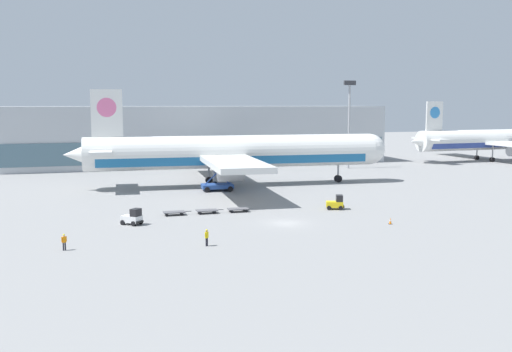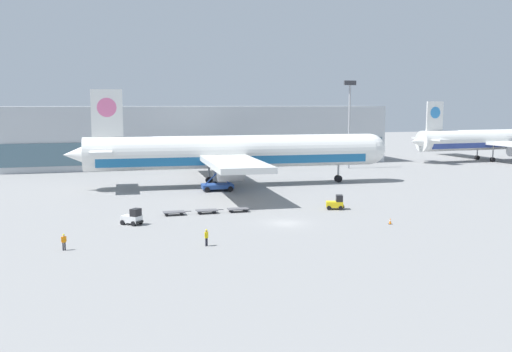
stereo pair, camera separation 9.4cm
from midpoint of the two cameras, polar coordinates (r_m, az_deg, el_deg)
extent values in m
plane|color=gray|center=(70.22, 3.00, -4.74)|extent=(400.00, 400.00, 0.00)
cube|color=#B2B7BC|center=(139.32, -5.58, 4.08)|extent=(90.00, 18.00, 14.00)
cube|color=slate|center=(130.63, -4.79, 2.50)|extent=(88.20, 0.20, 4.90)
cylinder|color=#9EA0A5|center=(130.84, 9.26, 4.86)|extent=(0.50, 0.50, 18.74)
cube|color=#333338|center=(130.82, 9.35, 9.18)|extent=(2.80, 0.50, 1.00)
cylinder|color=white|center=(101.71, -2.20, 2.45)|extent=(52.25, 8.91, 5.80)
cube|color=#1E669E|center=(101.83, -2.19, 1.72)|extent=(48.09, 8.54, 1.45)
sphere|color=white|center=(109.68, 11.27, 2.66)|extent=(5.68, 5.68, 5.68)
cone|color=white|center=(100.06, -16.98, 2.06)|extent=(6.70, 5.88, 5.51)
cube|color=white|center=(99.53, -14.72, 6.10)|extent=(5.22, 0.75, 8.00)
cylinder|color=pink|center=(99.52, -14.74, 6.65)|extent=(3.23, 0.74, 3.20)
cube|color=white|center=(99.86, -15.20, 2.45)|extent=(4.37, 13.19, 0.50)
cube|color=white|center=(101.31, -3.64, 2.01)|extent=(10.86, 48.39, 0.90)
cylinder|color=#9EA0A5|center=(91.63, -2.58, 0.34)|extent=(4.36, 3.05, 2.80)
cylinder|color=#9EA0A5|center=(111.39, -4.50, 1.54)|extent=(4.36, 3.05, 2.80)
cylinder|color=#9EA0A5|center=(107.57, 8.20, 0.80)|extent=(0.36, 0.36, 4.00)
cylinder|color=black|center=(107.81, 8.18, -0.26)|extent=(1.35, 0.98, 1.30)
cylinder|color=#9EA0A5|center=(98.21, -4.21, 0.24)|extent=(0.36, 0.36, 4.00)
cylinder|color=black|center=(98.47, -4.20, -0.91)|extent=(1.35, 0.98, 1.30)
cylinder|color=#9EA0A5|center=(104.49, -4.76, 0.66)|extent=(0.36, 0.36, 4.00)
cylinder|color=black|center=(104.74, -4.75, -0.43)|extent=(1.35, 0.98, 1.30)
cylinder|color=white|center=(160.12, 22.94, 3.39)|extent=(46.55, 7.14, 5.17)
cube|color=#2D428E|center=(160.19, 22.92, 2.97)|extent=(42.84, 6.88, 1.29)
cone|color=white|center=(145.65, 16.12, 3.35)|extent=(5.89, 5.15, 4.91)
cube|color=white|center=(147.56, 17.39, 5.74)|extent=(4.65, 0.59, 7.13)
cylinder|color=#3384CC|center=(147.55, 17.40, 6.08)|extent=(2.87, 0.61, 2.85)
cube|color=white|center=(147.24, 17.02, 3.56)|extent=(3.70, 11.72, 0.45)
cube|color=white|center=(158.62, 22.30, 3.15)|extent=(8.95, 43.07, 0.80)
cylinder|color=#9EA0A5|center=(165.56, 20.22, 2.84)|extent=(3.85, 2.65, 2.50)
cylinder|color=#9EA0A5|center=(155.74, 22.56, 2.18)|extent=(0.32, 0.32, 3.57)
cylinder|color=black|center=(155.89, 22.53, 1.53)|extent=(1.19, 0.85, 1.16)
cylinder|color=#9EA0A5|center=(160.03, 21.21, 2.36)|extent=(0.32, 0.32, 3.57)
cylinder|color=black|center=(160.18, 21.18, 1.73)|extent=(1.19, 0.85, 1.16)
cube|color=#284C99|center=(96.20, -3.92, -1.01)|extent=(5.37, 3.31, 0.70)
cube|color=#B2B2B7|center=(95.69, -3.94, 1.47)|extent=(5.10, 3.14, 0.30)
cube|color=yellow|center=(95.64, -3.94, 1.80)|extent=(5.10, 3.14, 0.08)
cube|color=#284C99|center=(95.90, -3.93, 0.33)|extent=(4.27, 0.42, 3.96)
cube|color=#284C99|center=(95.90, -3.93, 0.33)|extent=(4.27, 0.42, 3.96)
cylinder|color=black|center=(98.04, -2.93, -1.06)|extent=(0.92, 0.41, 0.90)
cylinder|color=black|center=(95.12, -2.61, -1.31)|extent=(0.92, 0.41, 0.90)
cylinder|color=black|center=(97.43, -5.19, -1.13)|extent=(0.92, 0.41, 0.90)
cylinder|color=black|center=(94.49, -4.93, -1.38)|extent=(0.92, 0.41, 0.90)
cube|color=silver|center=(70.91, -12.37, -4.20)|extent=(2.64, 2.59, 0.80)
cube|color=black|center=(70.35, -11.97, -3.58)|extent=(1.50, 1.52, 0.90)
cube|color=black|center=(70.22, -11.58, -4.53)|extent=(0.97, 1.03, 0.24)
cylinder|color=black|center=(71.04, -11.50, -4.49)|extent=(0.60, 0.58, 0.60)
cylinder|color=black|center=(69.96, -12.20, -4.69)|extent=(0.60, 0.58, 0.60)
cylinder|color=black|center=(72.02, -12.52, -4.36)|extent=(0.60, 0.58, 0.60)
cylinder|color=black|center=(70.95, -13.23, -4.55)|extent=(0.60, 0.58, 0.60)
cube|color=yellow|center=(79.93, 7.83, -2.82)|extent=(2.64, 2.10, 0.80)
cube|color=black|center=(79.84, 8.31, -2.22)|extent=(1.27, 1.47, 0.90)
cube|color=black|center=(80.09, 8.71, -3.02)|extent=(0.58, 1.24, 0.24)
cylinder|color=black|center=(80.76, 8.36, -3.01)|extent=(0.65, 0.43, 0.60)
cylinder|color=black|center=(79.38, 8.45, -3.19)|extent=(0.65, 0.43, 0.60)
cylinder|color=black|center=(80.63, 7.22, -3.01)|extent=(0.65, 0.43, 0.60)
cylinder|color=black|center=(79.26, 7.28, -3.19)|extent=(0.65, 0.43, 0.60)
cube|color=#56565B|center=(75.83, -8.23, -3.59)|extent=(2.81, 1.51, 0.12)
cube|color=#56565B|center=(76.10, -6.85, -3.52)|extent=(0.90, 0.08, 0.08)
cylinder|color=black|center=(76.63, -7.56, -3.64)|extent=(0.36, 0.15, 0.36)
cylinder|color=black|center=(75.40, -7.42, -3.82)|extent=(0.36, 0.15, 0.36)
cylinder|color=black|center=(76.37, -9.02, -3.71)|extent=(0.36, 0.15, 0.36)
cylinder|color=black|center=(75.12, -8.89, -3.89)|extent=(0.36, 0.15, 0.36)
cube|color=#56565B|center=(76.52, -4.97, -3.44)|extent=(2.81, 1.51, 0.12)
cube|color=#56565B|center=(76.90, -3.62, -3.38)|extent=(0.90, 0.08, 0.08)
cylinder|color=black|center=(77.37, -4.35, -3.50)|extent=(0.36, 0.15, 0.36)
cylinder|color=black|center=(76.14, -4.15, -3.67)|extent=(0.36, 0.15, 0.36)
cylinder|color=black|center=(76.99, -5.78, -3.57)|extent=(0.36, 0.15, 0.36)
cylinder|color=black|center=(75.76, -5.60, -3.74)|extent=(0.36, 0.15, 0.36)
cube|color=#56565B|center=(77.38, -1.83, -3.30)|extent=(2.81, 1.51, 0.12)
cube|color=#56565B|center=(77.85, -0.51, -3.23)|extent=(0.90, 0.08, 0.08)
cylinder|color=black|center=(78.27, -1.25, -3.35)|extent=(0.36, 0.15, 0.36)
cylinder|color=black|center=(77.06, -1.00, -3.52)|extent=(0.36, 0.15, 0.36)
cylinder|color=black|center=(77.80, -2.65, -3.43)|extent=(0.36, 0.15, 0.36)
cylinder|color=black|center=(76.58, -2.42, -3.60)|extent=(0.36, 0.15, 0.36)
cylinder|color=black|center=(60.51, -18.58, -6.67)|extent=(0.14, 0.14, 0.80)
cylinder|color=black|center=(60.42, -18.75, -6.70)|extent=(0.14, 0.14, 0.80)
cube|color=orange|center=(60.30, -18.69, -6.04)|extent=(0.42, 0.37, 0.60)
cylinder|color=orange|center=(60.40, -18.49, -5.98)|extent=(0.09, 0.09, 0.54)
cylinder|color=orange|center=(60.19, -18.90, -6.04)|extent=(0.09, 0.09, 0.54)
sphere|color=#DBB28E|center=(60.21, -18.71, -5.66)|extent=(0.22, 0.22, 0.22)
sphere|color=yellow|center=(60.20, -18.71, -5.60)|extent=(0.21, 0.21, 0.21)
cylinder|color=black|center=(59.33, -4.94, -6.57)|extent=(0.14, 0.14, 0.85)
cylinder|color=black|center=(59.17, -5.05, -6.61)|extent=(0.14, 0.14, 0.85)
cube|color=yellow|center=(59.07, -5.00, -5.89)|extent=(0.41, 0.41, 0.63)
cylinder|color=yellow|center=(59.26, -4.87, -5.82)|extent=(0.09, 0.09, 0.57)
cylinder|color=yellow|center=(58.88, -5.13, -5.91)|extent=(0.09, 0.09, 0.57)
sphere|color=#846047|center=(58.98, -5.01, -5.48)|extent=(0.23, 0.23, 0.23)
sphere|color=yellow|center=(58.96, -5.01, -5.42)|extent=(0.22, 0.22, 0.22)
cube|color=black|center=(71.52, 13.24, -4.69)|extent=(0.40, 0.40, 0.04)
cone|color=orange|center=(71.44, 13.25, -4.39)|extent=(0.32, 0.32, 0.73)
cylinder|color=white|center=(71.43, 13.25, -4.36)|extent=(0.19, 0.19, 0.10)
camera|label=1|loc=(0.05, -90.03, 0.00)|focal=40.00mm
camera|label=2|loc=(0.05, 89.97, 0.00)|focal=40.00mm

